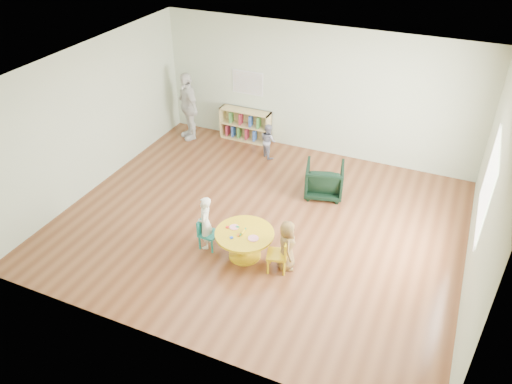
% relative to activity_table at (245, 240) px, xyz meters
% --- Properties ---
extents(room, '(7.10, 7.00, 2.80)m').
position_rel_activity_table_xyz_m(room, '(-0.13, 0.97, 1.56)').
color(room, brown).
rests_on(room, ground).
extents(activity_table, '(0.96, 0.96, 0.52)m').
position_rel_activity_table_xyz_m(activity_table, '(0.00, 0.00, 0.00)').
color(activity_table, gold).
rests_on(activity_table, ground).
extents(kid_chair_left, '(0.30, 0.30, 0.55)m').
position_rel_activity_table_xyz_m(kid_chair_left, '(-0.69, -0.02, -0.04)').
color(kid_chair_left, '#167971').
rests_on(kid_chair_left, ground).
extents(kid_chair_right, '(0.39, 0.39, 0.59)m').
position_rel_activity_table_xyz_m(kid_chair_right, '(0.64, -0.08, -0.02)').
color(kid_chair_right, gold).
rests_on(kid_chair_right, ground).
extents(bookshelf, '(1.20, 0.30, 0.75)m').
position_rel_activity_table_xyz_m(bookshelf, '(-1.75, 3.83, 0.03)').
color(bookshelf, tan).
rests_on(bookshelf, ground).
extents(alphabet_poster, '(0.74, 0.01, 0.54)m').
position_rel_activity_table_xyz_m(alphabet_poster, '(-1.74, 3.95, 1.02)').
color(alphabet_poster, white).
rests_on(alphabet_poster, ground).
extents(armchair, '(0.87, 0.88, 0.66)m').
position_rel_activity_table_xyz_m(armchair, '(0.63, 2.30, 0.00)').
color(armchair, black).
rests_on(armchair, ground).
extents(child_left, '(0.33, 0.41, 0.96)m').
position_rel_activity_table_xyz_m(child_left, '(-0.70, -0.02, 0.15)').
color(child_left, white).
rests_on(child_left, ground).
extents(child_right, '(0.43, 0.51, 0.89)m').
position_rel_activity_table_xyz_m(child_right, '(0.72, 0.01, 0.11)').
color(child_right, gold).
rests_on(child_right, ground).
extents(toddler, '(0.48, 0.46, 0.78)m').
position_rel_activity_table_xyz_m(toddler, '(-0.94, 3.27, 0.06)').
color(toddler, '#1C1E46').
rests_on(toddler, ground).
extents(adult_caretaker, '(0.97, 0.87, 1.58)m').
position_rel_activity_table_xyz_m(adult_caretaker, '(-3.00, 3.40, 0.46)').
color(adult_caretaker, silver).
rests_on(adult_caretaker, ground).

